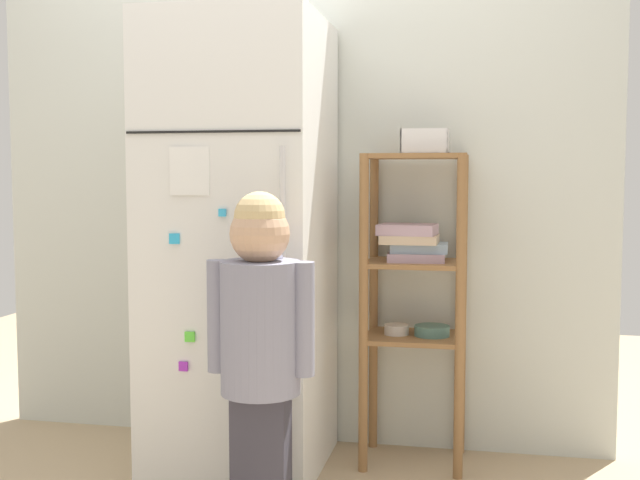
{
  "coord_description": "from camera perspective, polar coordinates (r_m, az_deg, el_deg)",
  "views": [
    {
      "loc": [
        0.79,
        -2.92,
        1.15
      ],
      "look_at": [
        0.18,
        0.02,
        0.9
      ],
      "focal_mm": 44.6,
      "sensor_mm": 36.0,
      "label": 1
    }
  ],
  "objects": [
    {
      "name": "kitchen_wall_back",
      "position": [
        3.39,
        -1.82,
        4.26
      ],
      "size": [
        2.66,
        0.03,
        2.24
      ],
      "primitive_type": "cube",
      "color": "silver",
      "rests_on": "ground"
    },
    {
      "name": "fruit_bin",
      "position": [
        3.12,
        7.51,
        6.92
      ],
      "size": [
        0.18,
        0.15,
        0.1
      ],
      "color": "white",
      "rests_on": "pantry_shelf_unit"
    },
    {
      "name": "pantry_shelf_unit",
      "position": [
        3.14,
        6.8,
        -2.39
      ],
      "size": [
        0.4,
        0.32,
        1.23
      ],
      "color": "olive",
      "rests_on": "ground"
    },
    {
      "name": "ground_plane",
      "position": [
        3.23,
        -3.39,
        -16.04
      ],
      "size": [
        6.0,
        6.0,
        0.0
      ],
      "primitive_type": "plane",
      "color": "tan"
    },
    {
      "name": "child_standing",
      "position": [
        2.55,
        -4.29,
        -6.21
      ],
      "size": [
        0.35,
        0.26,
        1.09
      ],
      "color": "#383641",
      "rests_on": "ground"
    },
    {
      "name": "refrigerator",
      "position": [
        3.09,
        -5.68,
        -0.45
      ],
      "size": [
        0.64,
        0.69,
        1.74
      ],
      "color": "white",
      "rests_on": "ground"
    }
  ]
}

